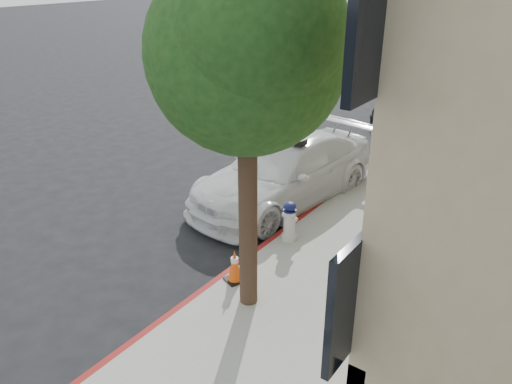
{
  "coord_description": "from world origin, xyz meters",
  "views": [
    {
      "loc": [
        7.04,
        -7.57,
        5.4
      ],
      "look_at": [
        1.51,
        0.16,
        1.0
      ],
      "focal_mm": 35.0,
      "sensor_mm": 36.0,
      "label": 1
    }
  ],
  "objects_px": {
    "parked_car_far": "(453,77)",
    "fire_hydrant": "(290,221)",
    "parked_car_mid": "(412,101)",
    "police_car": "(285,171)",
    "traffic_cone": "(235,266)"
  },
  "relations": [
    {
      "from": "parked_car_far",
      "to": "fire_hydrant",
      "type": "bearing_deg",
      "value": -88.55
    },
    {
      "from": "parked_car_far",
      "to": "fire_hydrant",
      "type": "relative_size",
      "value": 5.2
    },
    {
      "from": "police_car",
      "to": "fire_hydrant",
      "type": "xyz_separation_m",
      "value": [
        1.25,
        -1.77,
        -0.22
      ]
    },
    {
      "from": "parked_car_mid",
      "to": "fire_hydrant",
      "type": "relative_size",
      "value": 4.88
    },
    {
      "from": "parked_car_far",
      "to": "parked_car_mid",
      "type": "bearing_deg",
      "value": -92.78
    },
    {
      "from": "police_car",
      "to": "parked_car_mid",
      "type": "relative_size",
      "value": 1.37
    },
    {
      "from": "parked_car_mid",
      "to": "police_car",
      "type": "bearing_deg",
      "value": -87.8
    },
    {
      "from": "parked_car_mid",
      "to": "traffic_cone",
      "type": "bearing_deg",
      "value": -81.75
    },
    {
      "from": "traffic_cone",
      "to": "police_car",
      "type": "bearing_deg",
      "value": 109.14
    },
    {
      "from": "parked_car_far",
      "to": "traffic_cone",
      "type": "height_order",
      "value": "parked_car_far"
    },
    {
      "from": "traffic_cone",
      "to": "parked_car_mid",
      "type": "bearing_deg",
      "value": 95.39
    },
    {
      "from": "parked_car_far",
      "to": "fire_hydrant",
      "type": "height_order",
      "value": "parked_car_far"
    },
    {
      "from": "police_car",
      "to": "parked_car_mid",
      "type": "distance_m",
      "value": 8.6
    },
    {
      "from": "police_car",
      "to": "parked_car_far",
      "type": "bearing_deg",
      "value": 97.31
    },
    {
      "from": "police_car",
      "to": "parked_car_mid",
      "type": "height_order",
      "value": "police_car"
    }
  ]
}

